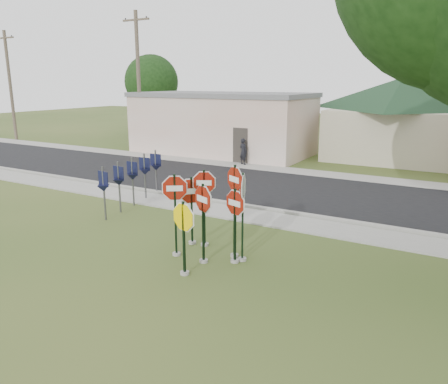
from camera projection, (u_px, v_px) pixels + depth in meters
The scene contains 20 objects.
ground at pixel (177, 274), 11.53m from camera, with size 120.00×120.00×0.00m, color #334C1C.
sidewalk_near at pixel (264, 218), 16.15m from camera, with size 60.00×1.60×0.06m, color gray.
road at pixel (305, 192), 19.94m from camera, with size 60.00×7.00×0.04m, color black.
sidewalk_far at pixel (332, 175), 23.55m from camera, with size 60.00×1.60×0.06m, color gray.
curb at pixel (275, 210), 16.98m from camera, with size 60.00×0.20×0.14m, color gray.
stop_sign_center at pixel (203, 213), 11.94m from camera, with size 0.98×0.43×2.37m.
stop_sign_yellow at pixel (184, 230), 11.21m from camera, with size 1.03×0.24×2.10m.
stop_sign_left at pixel (175, 204), 12.41m from camera, with size 0.84×0.57×2.53m.
stop_sign_right at pixel (235, 217), 11.97m from camera, with size 0.95×0.34×2.23m.
stop_sign_back_right at pixel (235, 199), 12.25m from camera, with size 0.90×0.48×2.81m.
stop_sign_back_left at pixel (204, 198), 13.17m from camera, with size 0.87×0.46×2.49m.
stop_sign_far_right at pixel (243, 205), 12.00m from camera, with size 0.37×1.01×2.66m.
stop_sign_far_left at pixel (192, 202), 13.37m from camera, with size 0.78×0.79×2.25m.
route_sign_row at pixel (133, 176), 17.61m from camera, with size 1.43×4.63×2.00m.
building_stucco at pixel (222, 123), 30.47m from camera, with size 12.20×6.20×4.20m.
building_house at pixel (401, 102), 28.17m from camera, with size 11.60×11.60×6.20m.
utility_pole_near at pixel (139, 81), 29.83m from camera, with size 2.20×0.26×9.50m.
utility_pole_far at pixel (10, 84), 36.64m from camera, with size 2.20×0.26×9.00m.
bg_tree_left at pixel (152, 82), 40.15m from camera, with size 4.90×4.90×7.35m.
pedestrian at pixel (243, 151), 26.27m from camera, with size 0.57×0.38×1.57m, color black.
Camera 1 is at (6.37, -8.61, 4.95)m, focal length 35.00 mm.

